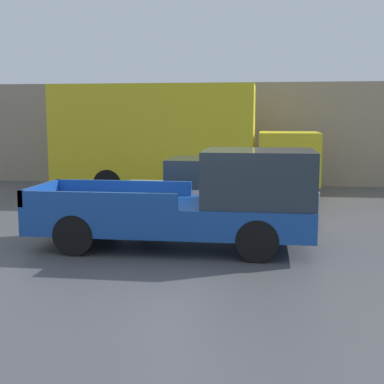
{
  "coord_description": "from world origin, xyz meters",
  "views": [
    {
      "loc": [
        1.44,
        -10.35,
        2.64
      ],
      "look_at": [
        -0.12,
        0.99,
        0.99
      ],
      "focal_mm": 50.0,
      "sensor_mm": 36.0,
      "label": 1
    }
  ],
  "objects": [
    {
      "name": "pickup_truck",
      "position": [
        0.2,
        -0.01,
        0.93
      ],
      "size": [
        5.55,
        1.93,
        1.97
      ],
      "color": "#194799",
      "rests_on": "ground"
    },
    {
      "name": "building_wall",
      "position": [
        0.0,
        10.02,
        1.92
      ],
      "size": [
        28.0,
        0.15,
        3.85
      ],
      "color": "gray",
      "rests_on": "ground"
    },
    {
      "name": "ground_plane",
      "position": [
        0.0,
        0.0,
        0.0
      ],
      "size": [
        60.0,
        60.0,
        0.0
      ],
      "primitive_type": "plane",
      "color": "#4C4C4F"
    },
    {
      "name": "delivery_truck",
      "position": [
        -1.64,
        7.14,
        1.9
      ],
      "size": [
        8.59,
        2.39,
        3.61
      ],
      "color": "gold",
      "rests_on": "ground"
    },
    {
      "name": "car",
      "position": [
        0.3,
        2.78,
        0.81
      ],
      "size": [
        4.86,
        1.95,
        1.58
      ],
      "color": "silver",
      "rests_on": "ground"
    }
  ]
}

